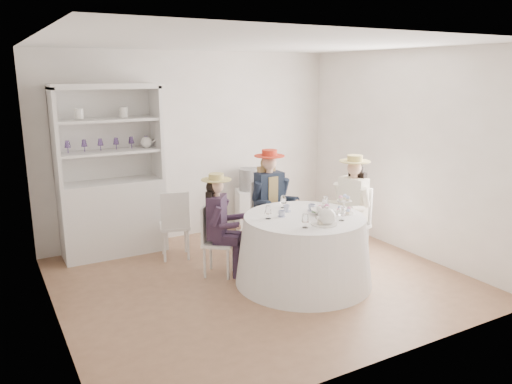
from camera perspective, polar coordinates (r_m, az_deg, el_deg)
ground at (r=6.02m, az=0.47°, el=-9.95°), size 4.50×4.50×0.00m
ceiling at (r=5.53m, az=0.53°, el=16.63°), size 4.50×4.50×0.00m
wall_back at (r=7.40m, az=-7.24°, el=5.26°), size 4.50×0.00×4.50m
wall_front at (r=4.06m, az=14.68°, el=-1.93°), size 4.50×0.00×4.50m
wall_left at (r=4.93m, az=-22.82°, el=0.16°), size 0.00×4.50×4.50m
wall_right at (r=7.00m, az=16.74°, el=4.33°), size 0.00×4.50×4.50m
tea_table at (r=5.85m, az=5.48°, el=-6.55°), size 1.59×1.59×0.80m
hutch at (r=6.91m, az=-16.16°, el=-0.36°), size 1.35×0.54×2.26m
side_table at (r=7.70m, az=-0.66°, el=-2.11°), size 0.51×0.51×0.65m
hatbox at (r=7.59m, az=-0.67°, el=1.45°), size 0.34×0.34×0.33m
guest_left at (r=5.95m, az=-4.28°, el=-3.06°), size 0.54×0.52×1.25m
guest_mid at (r=6.62m, az=1.61°, el=-0.44°), size 0.51×0.53×1.42m
guest_right at (r=6.55m, az=10.90°, el=-1.06°), size 0.56×0.52×1.38m
spare_chair at (r=6.58m, az=-9.25°, el=-3.49°), size 0.47×0.47×0.92m
teacup_a at (r=5.68m, az=2.94°, el=-2.54°), size 0.08×0.08×0.06m
teacup_b at (r=5.89m, az=3.49°, el=-1.91°), size 0.08×0.08×0.07m
teacup_c at (r=5.95m, az=6.41°, el=-1.81°), size 0.11×0.11×0.07m
flower_bowl at (r=5.83m, az=7.27°, el=-2.27°), size 0.26×0.26×0.05m
flower_arrangement at (r=5.74m, az=7.60°, el=-1.97°), size 0.17×0.17×0.06m
table_teapot at (r=5.43m, az=8.10°, el=-2.78°), size 0.28×0.20×0.21m
sandwich_plate at (r=5.45m, az=7.76°, el=-3.51°), size 0.28×0.28×0.06m
cupcake_stand at (r=5.88m, az=10.02°, el=-1.69°), size 0.23×0.23×0.21m
stemware_set at (r=5.71m, az=5.58°, el=-2.05°), size 0.90×0.87×0.15m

